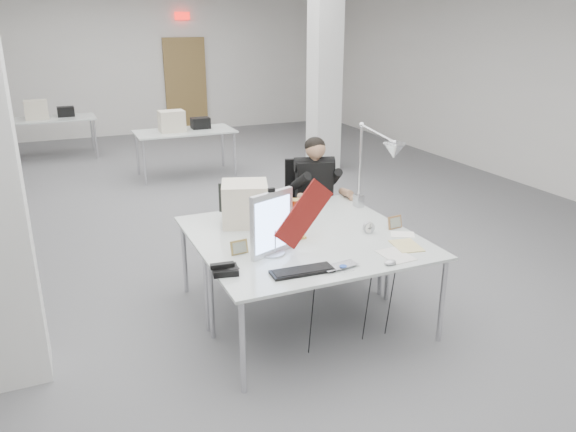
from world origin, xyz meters
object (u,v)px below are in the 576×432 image
(monitor, at_px, (272,223))
(desk_phone, at_px, (225,270))
(seated_person, at_px, (315,179))
(laptop, at_px, (343,268))
(architect_lamp, at_px, (374,164))
(office_chair, at_px, (312,213))
(bankers_lamp, at_px, (295,221))
(desk_main, at_px, (327,256))
(beige_monitor, at_px, (245,203))

(monitor, height_order, desk_phone, monitor)
(seated_person, bearing_deg, monitor, -110.64)
(laptop, bearing_deg, architect_lamp, 42.64)
(office_chair, bearing_deg, bankers_lamp, -105.22)
(desk_main, distance_m, desk_phone, 0.83)
(seated_person, relative_size, desk_phone, 4.87)
(office_chair, relative_size, beige_monitor, 2.50)
(office_chair, bearing_deg, monitor, -109.65)
(desk_main, bearing_deg, bankers_lamp, 101.25)
(office_chair, xyz_separation_m, monitor, (-1.04, -1.41, 0.51))
(seated_person, relative_size, bankers_lamp, 2.94)
(beige_monitor, xyz_separation_m, architect_lamp, (1.18, -0.23, 0.30))
(laptop, relative_size, desk_phone, 1.55)
(monitor, height_order, architect_lamp, architect_lamp)
(office_chair, xyz_separation_m, seated_person, (0.00, -0.05, 0.40))
(desk_main, height_order, bankers_lamp, bankers_lamp)
(beige_monitor, bearing_deg, desk_phone, -98.81)
(monitor, height_order, beige_monitor, monitor)
(seated_person, height_order, bankers_lamp, seated_person)
(seated_person, relative_size, architect_lamp, 0.91)
(monitor, relative_size, beige_monitor, 1.27)
(desk_main, height_order, beige_monitor, beige_monitor)
(office_chair, bearing_deg, desk_main, -95.46)
(bankers_lamp, xyz_separation_m, architect_lamp, (0.91, 0.27, 0.34))
(laptop, relative_size, beige_monitor, 0.71)
(office_chair, height_order, laptop, office_chair)
(seated_person, relative_size, monitor, 1.75)
(bankers_lamp, distance_m, beige_monitor, 0.57)
(monitor, relative_size, architect_lamp, 0.52)
(desk_main, distance_m, beige_monitor, 1.01)
(bankers_lamp, bearing_deg, architect_lamp, 35.24)
(bankers_lamp, bearing_deg, desk_phone, -131.68)
(desk_main, height_order, laptop, laptop)
(seated_person, bearing_deg, desk_main, -96.10)
(desk_main, xyz_separation_m, architect_lamp, (0.83, 0.69, 0.50))
(desk_main, xyz_separation_m, laptop, (-0.02, -0.29, 0.02))
(desk_main, height_order, desk_phone, desk_phone)
(office_chair, bearing_deg, laptop, -92.88)
(seated_person, distance_m, architect_lamp, 0.94)
(office_chair, relative_size, seated_person, 1.13)
(laptop, bearing_deg, monitor, 120.65)
(bankers_lamp, height_order, beige_monitor, beige_monitor)
(office_chair, xyz_separation_m, architect_lamp, (0.18, -0.91, 0.75))
(bankers_lamp, relative_size, beige_monitor, 0.76)
(desk_main, bearing_deg, monitor, 154.31)
(desk_main, bearing_deg, desk_phone, -179.65)
(laptop, xyz_separation_m, architect_lamp, (0.85, 0.98, 0.48))
(monitor, height_order, laptop, monitor)
(seated_person, xyz_separation_m, laptop, (-0.67, -1.84, -0.13))
(office_chair, relative_size, bankers_lamp, 3.31)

